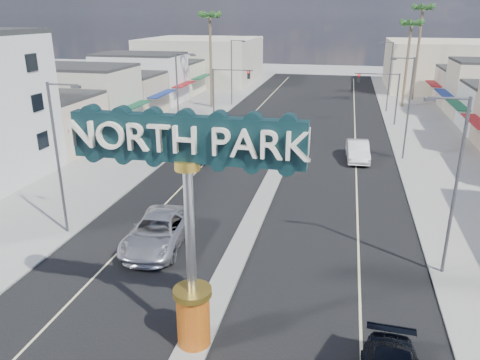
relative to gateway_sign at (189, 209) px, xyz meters
The scene contains 23 objects.
ground 28.64m from the gateway_sign, 90.00° to the left, with size 160.00×160.00×0.00m, color gray.
road 28.64m from the gateway_sign, 90.00° to the left, with size 20.00×120.00×0.01m, color black.
median_island 13.37m from the gateway_sign, 90.00° to the left, with size 1.30×30.00×0.16m, color gray.
sidewalk_left 31.87m from the gateway_sign, 116.55° to the left, with size 8.00×120.00×0.12m, color gray.
sidewalk_right 31.87m from the gateway_sign, 63.45° to the left, with size 8.00×120.00×0.12m, color gray.
storefront_row_left 47.62m from the gateway_sign, 120.33° to the left, with size 12.00×42.00×6.00m, color beige.
backdrop_far_left 76.29m from the gateway_sign, 106.77° to the left, with size 20.00×20.00×8.00m, color #B7B29E.
backdrop_far_right 76.29m from the gateway_sign, 73.23° to the left, with size 20.00×20.00×8.00m, color beige.
gateway_sign is the anchor object (origin of this frame).
traffic_signal_left 43.04m from the gateway_sign, 102.33° to the left, with size 5.09×0.45×6.00m.
traffic_signal_right 43.04m from the gateway_sign, 77.67° to the left, with size 5.09×0.45×6.00m.
streetlight_l_near 13.19m from the gateway_sign, 142.45° to the left, with size 2.03×0.22×9.00m.
streetlight_l_mid 29.91m from the gateway_sign, 110.42° to the left, with size 2.03×0.22×9.00m.
streetlight_l_far 51.10m from the gateway_sign, 101.78° to the left, with size 2.03×0.22×9.00m.
streetlight_r_near 13.19m from the gateway_sign, 37.55° to the left, with size 2.03×0.22×9.00m.
streetlight_r_mid 29.91m from the gateway_sign, 69.58° to the left, with size 2.03×0.22×9.00m.
streetlight_r_far 51.10m from the gateway_sign, 78.22° to the left, with size 2.03×0.22×9.00m.
palm_left_far 50.06m from the gateway_sign, 105.15° to the left, with size 2.60×2.60×13.10m.
palm_right_mid 55.76m from the gateway_sign, 76.47° to the left, with size 2.60×2.60×12.10m.
palm_right_far 62.20m from the gateway_sign, 75.97° to the left, with size 2.60×2.60×14.10m.
suv_left 10.28m from the gateway_sign, 120.85° to the left, with size 2.98×6.45×1.79m, color silver.
car_parked_left 25.97m from the gateway_sign, 106.07° to the left, with size 1.93×4.78×1.63m, color slate.
car_parked_right 28.28m from the gateway_sign, 76.29° to the left, with size 1.83×5.25×1.73m, color silver.
Camera 1 is at (5.14, -12.56, 12.54)m, focal length 35.00 mm.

